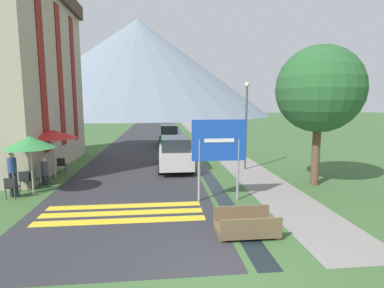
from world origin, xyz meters
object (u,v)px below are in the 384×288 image
(parked_car_near, at_px, (175,153))
(tree_by_path, at_px, (319,90))
(cafe_chair_near_left, at_px, (32,178))
(person_seated_near, at_px, (45,170))
(cafe_chair_far_right, at_px, (62,164))
(streetlamp, at_px, (246,118))
(cafe_umbrella_middle_red, at_px, (53,134))
(parked_car_far, at_px, (169,135))
(person_standing_terrace, at_px, (12,171))
(cafe_chair_nearest, at_px, (11,186))
(cafe_umbrella_front_green, at_px, (30,142))
(hotel_building, at_px, (11,68))
(cafe_chair_near_right, at_px, (25,179))
(footbridge, at_px, (246,226))
(road_sign, at_px, (219,147))

(parked_car_near, xyz_separation_m, tree_by_path, (6.16, -3.95, 3.37))
(cafe_chair_near_left, relative_size, person_seated_near, 0.68)
(cafe_chair_far_right, height_order, streetlamp, streetlamp)
(cafe_umbrella_middle_red, distance_m, person_seated_near, 1.91)
(parked_car_near, relative_size, parked_car_far, 0.99)
(parked_car_far, bearing_deg, person_standing_terrace, -115.59)
(cafe_chair_nearest, distance_m, cafe_umbrella_front_green, 1.81)
(cafe_umbrella_middle_red, relative_size, person_standing_terrace, 1.35)
(cafe_umbrella_front_green, relative_size, person_seated_near, 1.91)
(parked_car_far, relative_size, cafe_umbrella_front_green, 1.89)
(cafe_chair_near_left, bearing_deg, cafe_chair_far_right, 109.15)
(cafe_chair_far_right, distance_m, streetlamp, 10.17)
(hotel_building, bearing_deg, cafe_umbrella_middle_red, -43.65)
(parked_car_far, relative_size, person_seated_near, 3.61)
(cafe_chair_nearest, xyz_separation_m, person_standing_terrace, (-0.03, 0.26, 0.52))
(cafe_chair_nearest, xyz_separation_m, person_seated_near, (0.54, 1.96, 0.18))
(person_standing_terrace, distance_m, streetlamp, 11.38)
(cafe_chair_nearest, bearing_deg, person_seated_near, 48.84)
(cafe_chair_far_right, bearing_deg, cafe_chair_nearest, -101.92)
(hotel_building, bearing_deg, parked_car_near, -8.51)
(cafe_chair_nearest, bearing_deg, hotel_building, 86.21)
(cafe_chair_near_left, bearing_deg, cafe_umbrella_front_green, -41.38)
(hotel_building, bearing_deg, cafe_chair_near_right, -63.40)
(hotel_building, relative_size, person_seated_near, 8.26)
(cafe_chair_near_right, xyz_separation_m, person_seated_near, (0.49, 0.86, 0.18))
(person_seated_near, bearing_deg, cafe_umbrella_middle_red, 87.79)
(footbridge, relative_size, person_standing_terrace, 0.96)
(streetlamp, relative_size, tree_by_path, 0.78)
(cafe_chair_near_right, bearing_deg, person_seated_near, 69.83)
(cafe_chair_nearest, height_order, person_standing_terrace, person_standing_terrace)
(parked_car_far, distance_m, cafe_chair_near_right, 14.33)
(footbridge, relative_size, parked_car_far, 0.37)
(road_sign, bearing_deg, cafe_chair_near_left, 163.91)
(cafe_umbrella_front_green, xyz_separation_m, person_standing_terrace, (-0.65, -0.19, -1.12))
(cafe_chair_nearest, height_order, person_seated_near, person_seated_near)
(parked_car_near, bearing_deg, person_standing_terrace, -146.39)
(cafe_chair_far_right, xyz_separation_m, streetlamp, (9.89, 0.07, 2.37))
(hotel_building, relative_size, person_standing_terrace, 5.85)
(cafe_chair_near_left, bearing_deg, footbridge, -8.22)
(cafe_chair_far_right, bearing_deg, parked_car_near, 1.92)
(streetlamp, distance_m, tree_by_path, 4.36)
(person_seated_near, bearing_deg, cafe_chair_nearest, -105.50)
(cafe_chair_far_right, xyz_separation_m, cafe_umbrella_front_green, (0.02, -3.64, 1.64))
(footbridge, relative_size, cafe_chair_near_left, 2.00)
(hotel_building, xyz_separation_m, footbridge, (10.60, -10.01, -5.40))
(streetlamp, bearing_deg, cafe_chair_nearest, -158.36)
(streetlamp, bearing_deg, cafe_umbrella_front_green, -159.39)
(parked_car_far, relative_size, cafe_umbrella_middle_red, 1.89)
(footbridge, bearing_deg, road_sign, 94.16)
(hotel_building, height_order, person_standing_terrace, hotel_building)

